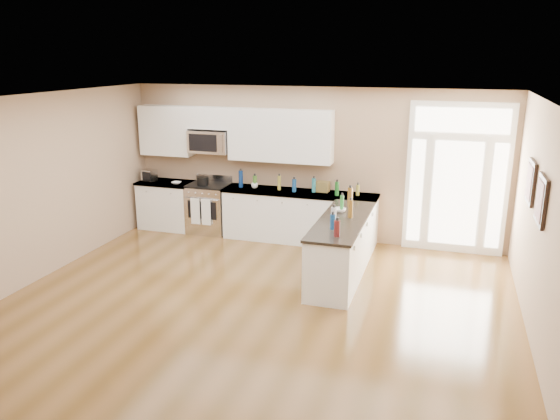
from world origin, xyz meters
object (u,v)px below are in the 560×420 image
stockpot (203,181)px  toaster_oven (149,175)px  peninsula_cabinet (341,250)px  kitchen_range (209,208)px

stockpot → toaster_oven: toaster_oven is taller
peninsula_cabinet → kitchen_range: (-2.90, 1.45, 0.05)m
kitchen_range → toaster_oven: bearing=-178.8°
toaster_oven → peninsula_cabinet: bearing=-5.0°
kitchen_range → stockpot: (-0.07, -0.08, 0.56)m
stockpot → kitchen_range: bearing=50.5°
kitchen_range → stockpot: bearing=-129.5°
peninsula_cabinet → toaster_oven: size_ratio=8.87×
peninsula_cabinet → toaster_oven: bearing=161.1°
peninsula_cabinet → kitchen_range: bearing=153.4°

